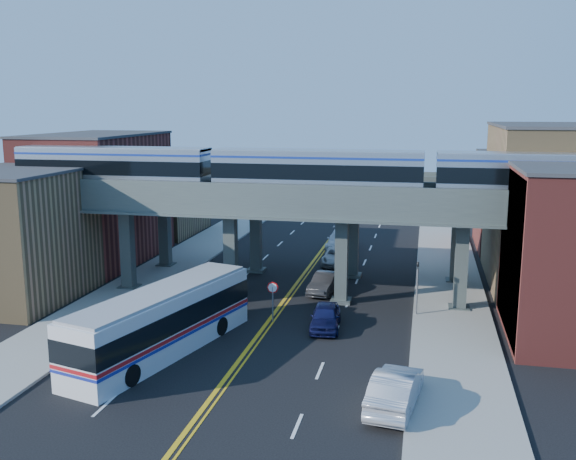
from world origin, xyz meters
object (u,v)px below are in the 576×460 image
traffic_signal (417,282)px  car_lane_c (337,256)px  transit_train (317,171)px  car_lane_b (325,283)px  stop_sign (273,295)px  car_lane_d (341,240)px  car_lane_a (325,317)px  car_parked_curb (395,389)px  transit_bus (163,322)px

traffic_signal → car_lane_c: traffic_signal is taller
transit_train → car_lane_b: transit_train is taller
stop_sign → car_lane_d: 21.64m
traffic_signal → car_lane_b: (-6.67, 4.10, -1.57)m
car_lane_a → car_parked_curb: bearing=-69.1°
transit_train → traffic_signal: size_ratio=10.79×
car_lane_d → car_parked_curb: 32.60m
transit_bus → car_lane_c: size_ratio=2.70×
transit_bus → car_parked_curb: 13.59m
stop_sign → car_lane_b: size_ratio=0.59×
transit_train → car_lane_b: size_ratio=9.93×
transit_train → car_lane_b: bearing=81.8°
stop_sign → car_lane_a: 3.65m
transit_bus → car_lane_b: bearing=-12.6°
car_parked_curb → car_lane_b: bearing=-63.4°
stop_sign → car_lane_b: stop_sign is taller
car_lane_b → traffic_signal: bearing=-23.9°
transit_train → stop_sign: size_ratio=16.82×
traffic_signal → car_lane_b: size_ratio=0.92×
transit_bus → car_lane_a: size_ratio=3.14×
car_lane_b → car_lane_d: (-0.73, 14.47, 0.18)m
car_lane_c → car_parked_curb: size_ratio=0.95×
car_parked_curb → stop_sign: bearing=-43.9°
traffic_signal → transit_bus: 16.52m
car_lane_d → car_lane_a: bearing=-87.0°
transit_bus → car_lane_c: 23.21m
stop_sign → car_lane_a: bearing=-8.6°
car_lane_a → car_parked_curb: 10.89m
car_parked_curb → car_lane_d: bearing=-70.4°
transit_train → transit_bus: transit_train is taller
car_lane_c → car_lane_b: bearing=-88.8°
car_lane_b → car_parked_curb: car_parked_curb is taller
car_lane_a → car_lane_b: 7.72m
car_lane_c → car_lane_d: 5.69m
stop_sign → traffic_signal: size_ratio=0.64×
traffic_signal → car_lane_a: bearing=-147.0°
transit_train → car_parked_curb: transit_train is taller
transit_bus → car_lane_b: (6.98, 13.40, -1.04)m
car_lane_c → stop_sign: bearing=-97.6°
transit_train → car_lane_a: (1.54, -5.52, -8.40)m
traffic_signal → car_lane_c: (-6.96, 12.90, -1.59)m
transit_bus → car_lane_d: bearing=2.2°
transit_bus → car_parked_curb: size_ratio=2.57×
transit_bus → car_parked_curb: (12.95, -4.04, -0.90)m
transit_bus → car_parked_curb: bearing=-92.4°
car_lane_a → stop_sign: bearing=166.6°
traffic_signal → car_lane_c: size_ratio=0.81×
car_lane_a → car_parked_curb: (4.74, -9.81, 0.13)m
traffic_signal → car_lane_d: size_ratio=0.65×
car_lane_a → car_lane_b: car_lane_a is taller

